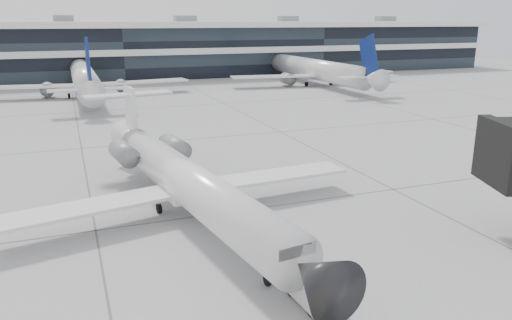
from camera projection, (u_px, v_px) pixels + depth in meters
name	position (u px, v px, depth m)	size (l,w,h in m)	color
ground	(261.00, 208.00, 31.51)	(220.00, 220.00, 0.00)	gray
terminal	(118.00, 52.00, 103.95)	(170.00, 22.00, 10.00)	black
bg_jet_center	(86.00, 96.00, 78.27)	(32.00, 40.00, 9.60)	silver
bg_jet_right	(314.00, 84.00, 91.96)	(32.00, 40.00, 9.60)	silver
regional_jet	(186.00, 180.00, 29.83)	(22.50, 28.07, 6.49)	silver
baggage_tug	(312.00, 287.00, 20.85)	(1.53, 2.41, 1.48)	silver
traffic_cone	(160.00, 165.00, 39.70)	(0.53, 0.53, 0.60)	#F83A0D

